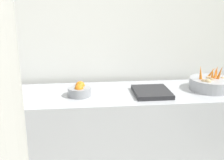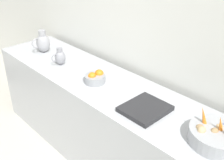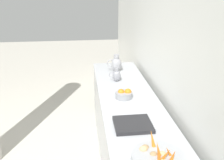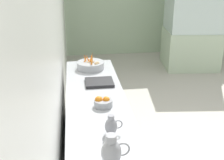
% 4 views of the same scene
% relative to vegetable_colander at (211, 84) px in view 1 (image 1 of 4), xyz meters
% --- Properties ---
extents(tile_wall_left, '(0.10, 8.22, 3.00)m').
position_rel_vegetable_colander_xyz_m(tile_wall_left, '(-0.45, -0.58, 0.56)').
color(tile_wall_left, silver).
rests_on(tile_wall_left, ground_plane).
extents(prep_counter, '(0.66, 2.90, 0.88)m').
position_rel_vegetable_colander_xyz_m(prep_counter, '(-0.01, -1.08, -0.50)').
color(prep_counter, '#ADAFB5').
rests_on(prep_counter, ground_plane).
extents(vegetable_colander, '(0.38, 0.38, 0.23)m').
position_rel_vegetable_colander_xyz_m(vegetable_colander, '(0.00, 0.00, 0.00)').
color(vegetable_colander, '#9EA0A5').
rests_on(vegetable_colander, prep_counter).
extents(orange_bowl, '(0.19, 0.19, 0.11)m').
position_rel_vegetable_colander_xyz_m(orange_bowl, '(0.05, -1.17, -0.01)').
color(orange_bowl, gray).
rests_on(orange_bowl, prep_counter).
extents(metal_pitcher_short, '(0.16, 0.11, 0.18)m').
position_rel_vegetable_colander_xyz_m(metal_pitcher_short, '(0.06, -1.70, 0.03)').
color(metal_pitcher_short, gray).
rests_on(metal_pitcher_short, prep_counter).
extents(counter_sink_basin, '(0.34, 0.30, 0.04)m').
position_rel_vegetable_colander_xyz_m(counter_sink_basin, '(0.07, -0.56, -0.04)').
color(counter_sink_basin, '#232326').
rests_on(counter_sink_basin, prep_counter).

